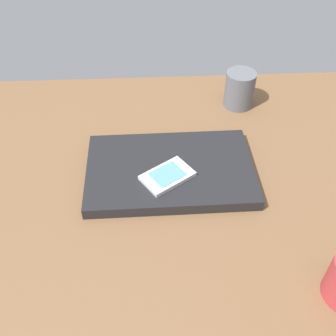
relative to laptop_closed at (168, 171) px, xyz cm
name	(u,v)px	position (x,y,z in cm)	size (l,w,h in cm)	color
desk_surface	(151,183)	(-3.60, -0.69, -2.74)	(120.00, 80.00, 3.00)	brown
laptop_closed	(168,171)	(0.00, 0.00, 0.00)	(34.83, 22.20, 2.48)	black
cell_phone_on_laptop	(165,176)	(-0.72, -3.20, 1.70)	(11.93, 10.95, 0.99)	silver
pen_cup	(238,89)	(18.91, 24.82, 3.38)	(7.42, 7.42, 9.23)	#595B60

